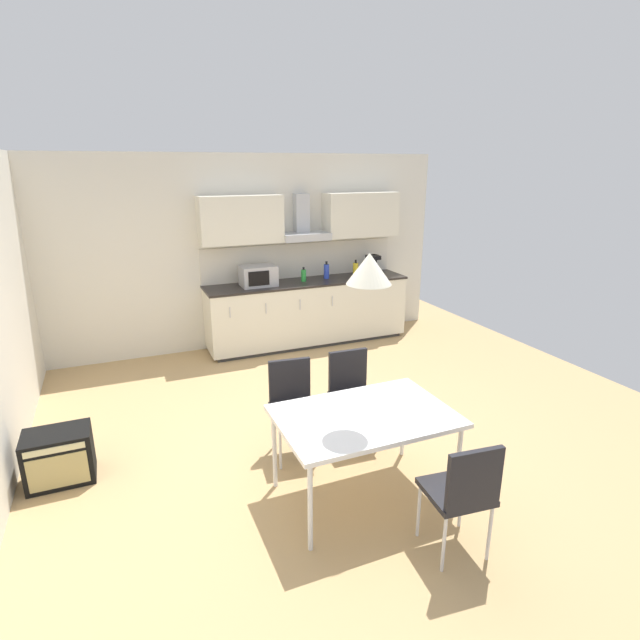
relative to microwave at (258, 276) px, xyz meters
name	(u,v)px	position (x,y,z in m)	size (l,w,h in m)	color
ground_plane	(317,439)	(-0.20, -2.58, -1.08)	(7.71, 8.67, 0.02)	tan
wall_back	(236,253)	(-0.20, 0.36, 0.27)	(6.17, 0.10, 2.69)	silver
kitchen_counter	(308,312)	(0.73, 0.00, -0.60)	(2.95, 0.65, 0.93)	#333333
backsplash_tile	(300,260)	(0.73, 0.30, 0.11)	(2.93, 0.02, 0.50)	silver
upper_wall_cabinets	(304,218)	(0.73, 0.15, 0.74)	(2.93, 0.40, 0.64)	silver
microwave	(258,276)	(0.00, 0.00, 0.00)	(0.48, 0.35, 0.28)	#ADADB2
coffee_maker	(372,265)	(1.79, 0.03, 0.01)	(0.18, 0.19, 0.30)	black
bottle_blue	(326,271)	(1.05, 0.05, -0.03)	(0.08, 0.08, 0.25)	blue
bottle_green	(304,275)	(0.67, 0.01, -0.05)	(0.07, 0.07, 0.21)	green
bottle_yellow	(356,270)	(1.48, -0.04, -0.03)	(0.08, 0.08, 0.26)	yellow
dining_table	(365,419)	(-0.19, -3.52, -0.40)	(1.33, 0.89, 0.72)	white
chair_near_right	(464,488)	(0.10, -4.34, -0.54)	(0.44, 0.44, 0.87)	black
chair_far_left	(292,398)	(-0.48, -2.69, -0.54)	(0.44, 0.44, 0.87)	black
chair_far_right	(352,387)	(0.11, -2.69, -0.54)	(0.42, 0.42, 0.87)	black
guitar_amp	(59,457)	(-2.42, -2.35, -0.85)	(0.52, 0.37, 0.44)	black
pendant_lamp	(369,269)	(-0.19, -3.52, 0.77)	(0.32, 0.32, 0.22)	silver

